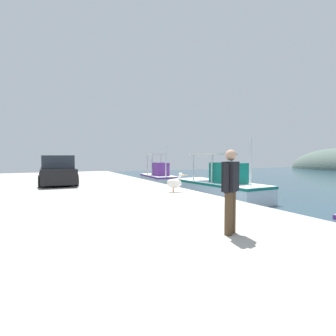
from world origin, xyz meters
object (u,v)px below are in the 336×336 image
at_px(fisherman_standing, 230,188).
at_px(parked_car, 58,171).
at_px(fishing_boat_second, 220,186).
at_px(pelican, 174,183).
at_px(fishing_boat_nearest, 159,177).

relative_size(fisherman_standing, parked_car, 0.41).
height_order(fisherman_standing, parked_car, fisherman_standing).
distance_m(fishing_boat_second, parked_car, 8.86).
xyz_separation_m(pelican, fisherman_standing, (6.24, -1.85, 0.53)).
bearing_deg(fishing_boat_second, fishing_boat_nearest, -178.03).
bearing_deg(fisherman_standing, pelican, 163.47).
relative_size(fishing_boat_nearest, parked_car, 1.15).
bearing_deg(parked_car, pelican, 38.39).
xyz_separation_m(fishing_boat_second, parked_car, (-3.52, -8.09, 0.84)).
xyz_separation_m(pelican, parked_car, (-5.46, -4.33, 0.32)).
bearing_deg(parked_car, fishing_boat_second, 66.51).
xyz_separation_m(fishing_boat_second, fisherman_standing, (8.18, -5.62, 1.05)).
relative_size(fishing_boat_nearest, fishing_boat_second, 0.74).
xyz_separation_m(fisherman_standing, parked_car, (-11.70, -2.47, -0.22)).
bearing_deg(fishing_boat_nearest, fishing_boat_second, 1.97).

